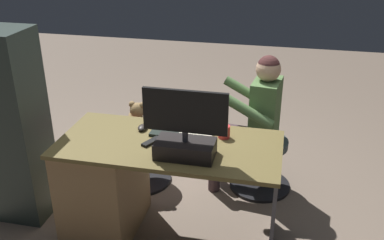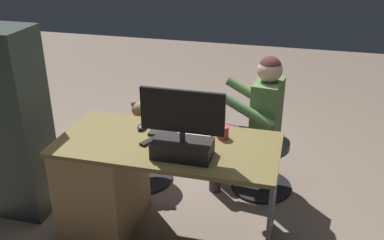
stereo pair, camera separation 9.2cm
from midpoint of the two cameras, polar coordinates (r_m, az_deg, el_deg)
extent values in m
plane|color=#736253|center=(3.52, -2.13, -11.50)|extent=(10.00, 10.00, 0.00)
cube|color=brown|center=(2.87, -3.94, -3.22)|extent=(1.46, 0.69, 0.03)
cube|color=olive|center=(3.22, -12.19, -8.18)|extent=(0.47, 0.63, 0.72)
cube|color=#4A4A51|center=(2.97, 9.78, -11.00)|extent=(0.02, 0.62, 0.72)
cube|color=black|center=(2.68, -1.87, -3.77)|extent=(0.36, 0.20, 0.10)
cylinder|color=#333338|center=(2.64, -1.90, -2.18)|extent=(0.04, 0.04, 0.06)
cube|color=black|center=(2.57, -1.95, 1.11)|extent=(0.51, 0.02, 0.27)
cube|color=#19598C|center=(2.58, -1.87, 1.23)|extent=(0.47, 0.00, 0.24)
cube|color=black|center=(2.95, -2.28, -1.81)|extent=(0.42, 0.14, 0.02)
ellipsoid|color=#2D2824|center=(3.04, -7.35, -0.98)|extent=(0.06, 0.10, 0.04)
cylinder|color=red|center=(2.91, 3.31, -1.54)|extent=(0.08, 0.08, 0.09)
cube|color=black|center=(2.87, -6.24, -2.83)|extent=(0.10, 0.15, 0.02)
cube|color=beige|center=(2.83, -1.46, -2.99)|extent=(0.28, 0.34, 0.02)
cylinder|color=black|center=(3.89, -7.31, -7.61)|extent=(0.52, 0.52, 0.03)
cylinder|color=gray|center=(3.79, -7.46, -5.14)|extent=(0.04, 0.04, 0.36)
cylinder|color=maroon|center=(3.69, -7.64, -2.30)|extent=(0.41, 0.41, 0.06)
ellipsoid|color=olive|center=(3.64, -7.74, -0.67)|extent=(0.16, 0.14, 0.17)
sphere|color=olive|center=(3.58, -7.87, 1.29)|extent=(0.12, 0.12, 0.12)
sphere|color=beige|center=(3.63, -7.58, 1.48)|extent=(0.05, 0.05, 0.05)
sphere|color=olive|center=(3.55, -7.25, 1.92)|extent=(0.05, 0.05, 0.05)
sphere|color=olive|center=(3.58, -8.57, 2.03)|extent=(0.05, 0.05, 0.05)
cylinder|color=olive|center=(3.62, -6.40, -0.10)|extent=(0.05, 0.13, 0.09)
cylinder|color=olive|center=(3.67, -8.82, 0.13)|extent=(0.05, 0.13, 0.09)
cylinder|color=olive|center=(3.73, -6.59, -0.95)|extent=(0.06, 0.10, 0.06)
cylinder|color=olive|center=(3.75, -7.84, -0.82)|extent=(0.06, 0.10, 0.06)
cylinder|color=black|center=(3.81, 8.11, -8.35)|extent=(0.51, 0.51, 0.03)
cylinder|color=gray|center=(3.71, 8.29, -5.86)|extent=(0.04, 0.04, 0.36)
cylinder|color=#435151|center=(3.61, 8.49, -2.98)|extent=(0.41, 0.41, 0.06)
cube|color=#537541|center=(3.49, 8.78, 1.16)|extent=(0.24, 0.34, 0.51)
sphere|color=#DAAD89|center=(3.37, 9.16, 6.55)|extent=(0.19, 0.19, 0.19)
sphere|color=#4B2827|center=(3.36, 9.19, 6.86)|extent=(0.18, 0.18, 0.18)
cylinder|color=#537541|center=(3.27, 6.54, 1.10)|extent=(0.41, 0.13, 0.24)
cylinder|color=#537541|center=(3.64, 6.47, 3.60)|extent=(0.41, 0.13, 0.24)
cylinder|color=#443236|center=(3.50, 5.45, -2.81)|extent=(0.40, 0.16, 0.11)
cylinder|color=#443236|center=(3.62, 2.22, -6.10)|extent=(0.10, 0.10, 0.45)
cylinder|color=#443236|center=(3.66, 5.46, -1.54)|extent=(0.40, 0.16, 0.11)
cylinder|color=#443236|center=(3.78, 2.37, -4.73)|extent=(0.10, 0.10, 0.45)
cube|color=#27322E|center=(3.41, -23.25, -0.94)|extent=(0.44, 0.36, 1.44)
camera|label=1|loc=(0.05, -90.83, -0.39)|focal=40.87mm
camera|label=2|loc=(0.05, 89.17, 0.39)|focal=40.87mm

